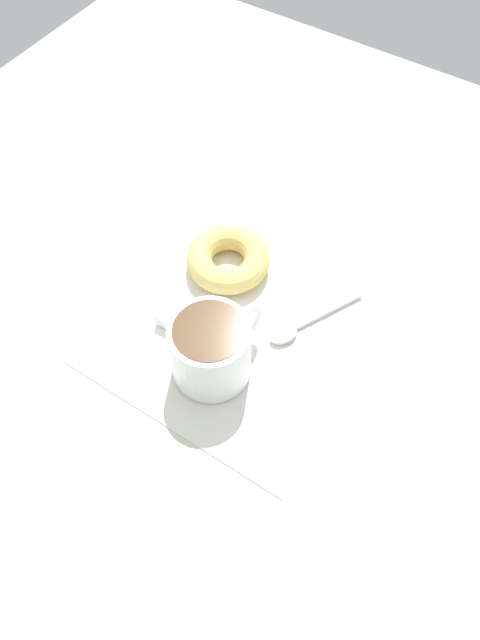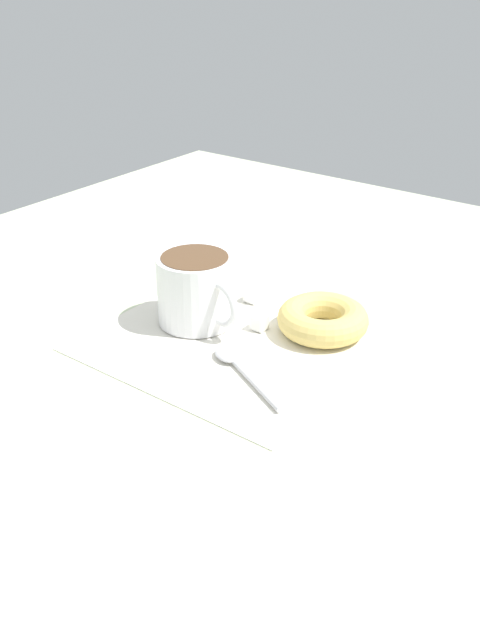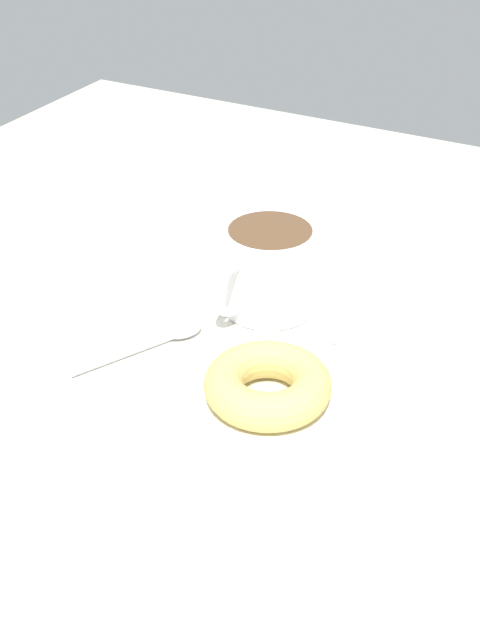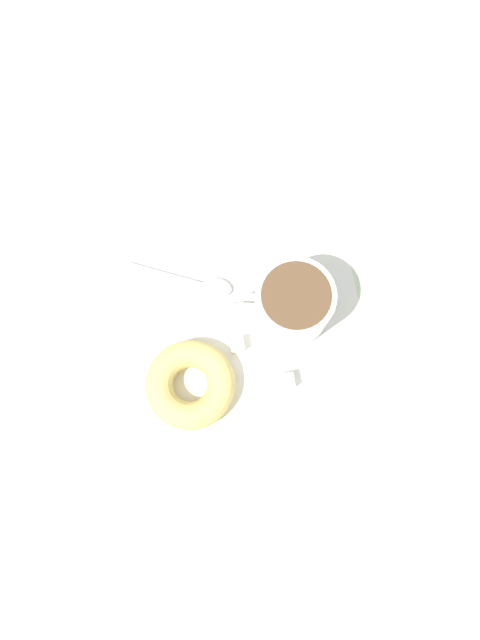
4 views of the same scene
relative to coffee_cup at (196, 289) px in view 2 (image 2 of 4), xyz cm
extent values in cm
cube|color=beige|center=(2.94, -8.13, -5.64)|extent=(120.00, 120.00, 2.00)
cube|color=white|center=(0.26, -6.24, -4.49)|extent=(30.49, 30.49, 0.30)
cylinder|color=white|center=(0.04, 0.18, -0.20)|extent=(9.13, 9.13, 8.28)
cylinder|color=brown|center=(0.04, 0.18, 3.74)|extent=(7.93, 7.93, 0.60)
torus|color=white|center=(-1.18, -4.70, -0.20)|extent=(2.22, 5.59, 5.54)
torus|color=#E5C66B|center=(6.74, -13.48, -2.68)|extent=(10.71, 10.71, 3.31)
ellipsoid|color=silver|center=(-4.73, -8.43, -3.89)|extent=(3.77, 4.30, 0.90)
cylinder|color=silver|center=(-7.56, -13.97, -4.06)|extent=(5.21, 9.48, 0.56)
cube|color=white|center=(3.42, -7.13, -3.50)|extent=(1.66, 1.66, 1.66)
cube|color=white|center=(8.47, -2.14, -3.46)|extent=(1.76, 1.76, 1.76)
camera|label=1|loc=(-22.00, 28.44, 59.35)|focal=35.00mm
camera|label=2|loc=(-57.98, -49.62, 36.18)|focal=40.00mm
camera|label=3|loc=(32.63, -66.96, 41.76)|focal=50.00mm
camera|label=4|loc=(16.01, -9.29, 70.89)|focal=35.00mm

